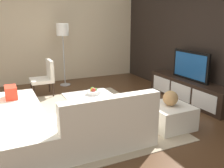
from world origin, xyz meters
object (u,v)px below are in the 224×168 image
Objects in this scene: fruit_bowl at (93,92)px; decorative_ball at (170,98)px; coffee_table at (92,106)px; media_console at (188,90)px; accent_chair_near at (45,75)px; floor_lamp at (63,33)px; television at (190,66)px; sectional_couch at (45,123)px; ottoman at (169,116)px.

fruit_bowl is 1.54m from decorative_ball.
media_console is at bearing 87.51° from coffee_table.
accent_chair_near is 0.51× the size of floor_lamp.
television reaches higher than decorative_ball.
coffee_table is 1.17× the size of accent_chair_near.
accent_chair_near reaches higher than fruit_bowl.
sectional_couch is at bearing -54.32° from fruit_bowl.
decorative_ball is (0.94, -1.27, 0.28)m from media_console.
floor_lamp is at bearing 159.97° from sectional_couch.
fruit_bowl is 1.09× the size of decorative_ball.
television reaches higher than media_console.
accent_chair_near is 3.22m from decorative_ball.
floor_lamp is 3.73m from decorative_ball.
media_console reaches higher than ottoman.
decorative_ball is at bearing -53.46° from television.
media_console is 3.41m from accent_chair_near.
fruit_bowl reaches higher than coffee_table.
decorative_ball is at bearing 0.00° from ottoman.
coffee_table is 3.62× the size of fruit_bowl.
accent_chair_near reaches higher than coffee_table.
media_console is 2.24× the size of coffee_table.
coffee_table is 1.46m from ottoman.
fruit_bowl is at bearing 33.18° from accent_chair_near.
sectional_couch is at bearing -58.74° from coffee_table.
fruit_bowl reaches higher than ottoman.
floor_lamp is at bearing -139.58° from television.
ottoman is at bearing 77.96° from sectional_couch.
accent_chair_near is at bearing -163.09° from coffee_table.
sectional_couch is at bearing -81.26° from media_console.
sectional_couch is 2.43m from accent_chair_near.
floor_lamp is at bearing 177.25° from coffee_table.
accent_chair_near is 3.37× the size of decorative_ball.
floor_lamp is 2.43× the size of ottoman.
decorative_ball reaches higher than ottoman.
floor_lamp reaches higher than ottoman.
coffee_table is 0.31m from fruit_bowl.
floor_lamp reaches higher than coffee_table.
media_console is 0.57m from television.
media_console reaches higher than coffee_table.
media_console is at bearing -90.00° from television.
ottoman is (0.43, 2.03, -0.09)m from sectional_couch.
sectional_couch is at bearing -102.04° from ottoman.
sectional_couch is (0.51, -3.30, -0.53)m from television.
ottoman is at bearing -53.45° from media_console.
accent_chair_near is 3.23m from ottoman.
media_console is 0.94× the size of sectional_couch.
accent_chair_near reaches higher than sectional_couch.
coffee_table is at bearing -92.49° from television.
media_console is 1.58m from ottoman.
sectional_couch reaches higher than ottoman.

